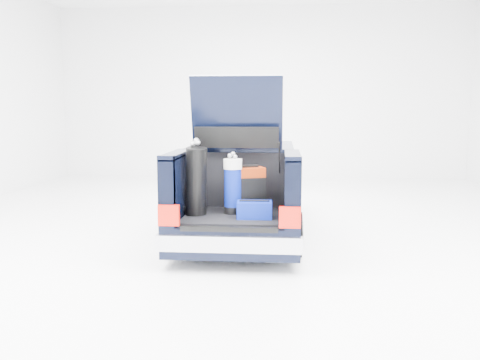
# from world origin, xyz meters

# --- Properties ---
(ground) EXTENTS (14.00, 14.00, 0.00)m
(ground) POSITION_xyz_m (0.00, 0.00, 0.00)
(ground) COLOR white
(ground) RESTS_ON ground
(car) EXTENTS (1.87, 4.65, 2.47)m
(car) POSITION_xyz_m (-0.00, 0.11, 0.67)
(car) COLOR black
(car) RESTS_ON ground
(red_suitcase) EXTENTS (0.45, 0.38, 0.65)m
(red_suitcase) POSITION_xyz_m (0.19, -1.23, 0.91)
(red_suitcase) COLOR maroon
(red_suitcase) RESTS_ON car
(black_golf_bag) EXTENTS (0.40, 0.45, 1.03)m
(black_golf_bag) POSITION_xyz_m (-0.50, -1.54, 1.06)
(black_golf_bag) COLOR black
(black_golf_bag) RESTS_ON car
(blue_golf_bag) EXTENTS (0.32, 0.32, 0.84)m
(blue_golf_bag) POSITION_xyz_m (-0.02, -1.38, 0.98)
(blue_golf_bag) COLOR black
(blue_golf_bag) RESTS_ON car
(blue_duffel) EXTENTS (0.46, 0.31, 0.24)m
(blue_duffel) POSITION_xyz_m (0.29, -1.66, 0.71)
(blue_duffel) COLOR navy
(blue_duffel) RESTS_ON car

